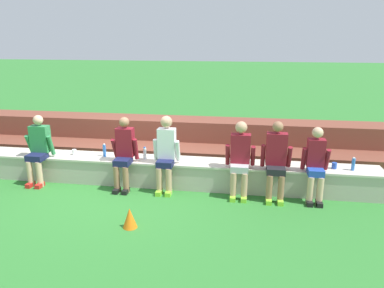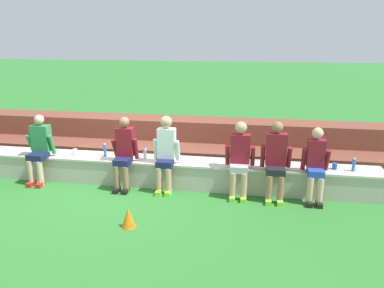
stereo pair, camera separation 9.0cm
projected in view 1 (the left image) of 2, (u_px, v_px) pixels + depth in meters
name	position (u px, v px, depth m)	size (l,w,h in m)	color
ground_plane	(122.00, 187.00, 7.24)	(80.00, 80.00, 0.00)	#2D752D
stone_seating_wall	(126.00, 169.00, 7.44)	(9.75, 0.62, 0.51)	#B7AF9E
brick_bleachers	(147.00, 143.00, 8.86)	(13.45, 1.56, 0.95)	brown
person_far_left	(38.00, 148.00, 7.30)	(0.54, 0.57, 1.36)	#DBAD89
person_left_of_center	(124.00, 152.00, 7.02)	(0.51, 0.58, 1.38)	#996B4C
person_center	(166.00, 152.00, 6.90)	(0.51, 0.55, 1.43)	tan
person_right_of_center	(240.00, 157.00, 6.66)	(0.54, 0.52, 1.39)	tan
person_far_right	(276.00, 159.00, 6.56)	(0.54, 0.54, 1.41)	#996B4C
person_rightmost_edge	(316.00, 163.00, 6.47)	(0.48, 0.53, 1.33)	#DBAD89
water_bottle_mid_left	(104.00, 150.00, 7.41)	(0.06, 0.06, 0.27)	blue
water_bottle_near_right	(145.00, 153.00, 7.26)	(0.06, 0.06, 0.25)	silver
water_bottle_near_left	(353.00, 164.00, 6.64)	(0.06, 0.06, 0.25)	blue
plastic_cup_right_end	(334.00, 166.00, 6.74)	(0.09, 0.09, 0.11)	blue
plastic_cup_middle	(74.00, 152.00, 7.54)	(0.09, 0.09, 0.11)	white
sports_cone	(130.00, 218.00, 5.66)	(0.22, 0.22, 0.32)	orange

